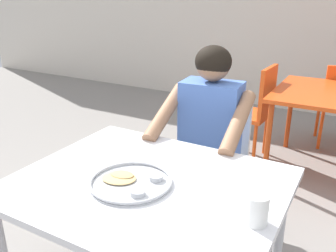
{
  "coord_description": "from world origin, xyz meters",
  "views": [
    {
      "loc": [
        0.65,
        -1.02,
        1.47
      ],
      "look_at": [
        -0.1,
        0.3,
        0.9
      ],
      "focal_mm": 38.0,
      "sensor_mm": 36.0,
      "label": 1
    }
  ],
  "objects": [
    {
      "name": "drinking_cup",
      "position": [
        0.41,
        -0.01,
        0.81
      ],
      "size": [
        0.08,
        0.08,
        0.11
      ],
      "color": "white",
      "rests_on": "table_foreground"
    },
    {
      "name": "thali_tray",
      "position": [
        -0.1,
        0.0,
        0.76
      ],
      "size": [
        0.33,
        0.33,
        0.03
      ],
      "color": "#B7BABF",
      "rests_on": "table_foreground"
    },
    {
      "name": "table_background_red",
      "position": [
        0.48,
        2.03,
        0.64
      ],
      "size": [
        0.94,
        0.94,
        0.72
      ],
      "color": "#E04C19",
      "rests_on": "ground"
    },
    {
      "name": "table_foreground",
      "position": [
        -0.05,
        0.05,
        0.67
      ],
      "size": [
        1.07,
        0.87,
        0.75
      ],
      "color": "silver",
      "rests_on": "ground"
    },
    {
      "name": "diner_foreground",
      "position": [
        -0.09,
        0.72,
        0.72
      ],
      "size": [
        0.52,
        0.57,
        1.2
      ],
      "color": "black",
      "rests_on": "ground"
    },
    {
      "name": "chair_foreground",
      "position": [
        -0.1,
        0.94,
        0.48
      ],
      "size": [
        0.42,
        0.45,
        0.83
      ],
      "color": "silver",
      "rests_on": "ground"
    },
    {
      "name": "chair_red_left",
      "position": [
        -0.18,
        2.03,
        0.49
      ],
      "size": [
        0.44,
        0.41,
        0.87
      ],
      "color": "#DD4D18",
      "rests_on": "ground"
    }
  ]
}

